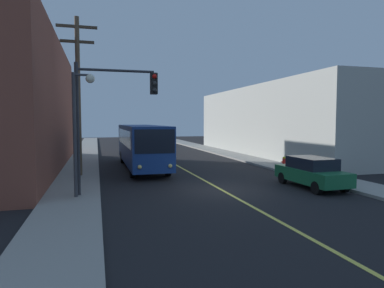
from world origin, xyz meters
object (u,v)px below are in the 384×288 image
traffic_signal_left_corner (112,104)px  street_lamp_left (80,116)px  utility_pole_near (78,89)px  fire_hydrant (284,162)px  city_bus (141,144)px  parked_car_green (312,172)px

traffic_signal_left_corner → street_lamp_left: size_ratio=1.09×
utility_pole_near → fire_hydrant: utility_pole_near is taller
city_bus → fire_hydrant: bearing=-21.4°
city_bus → utility_pole_near: utility_pole_near is taller
utility_pole_near → fire_hydrant: (14.01, -0.57, -4.91)m
utility_pole_near → fire_hydrant: size_ratio=11.55×
parked_car_green → fire_hydrant: bearing=71.5°
utility_pole_near → traffic_signal_left_corner: bearing=-73.7°
traffic_signal_left_corner → fire_hydrant: bearing=23.7°
parked_car_green → traffic_signal_left_corner: size_ratio=0.74×
city_bus → traffic_signal_left_corner: 9.86m
parked_car_green → street_lamp_left: bearing=178.0°
city_bus → utility_pole_near: (-4.25, -3.24, 3.68)m
city_bus → traffic_signal_left_corner: bearing=-105.2°
city_bus → street_lamp_left: street_lamp_left is taller
fire_hydrant → parked_car_green: bearing=-108.5°
utility_pole_near → street_lamp_left: size_ratio=1.76×
parked_car_green → utility_pole_near: size_ratio=0.46×
city_bus → street_lamp_left: (-3.92, -9.57, 1.92)m
city_bus → traffic_signal_left_corner: traffic_signal_left_corner is taller
parked_car_green → street_lamp_left: (-11.61, 0.41, 2.90)m
street_lamp_left → utility_pole_near: bearing=93.0°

